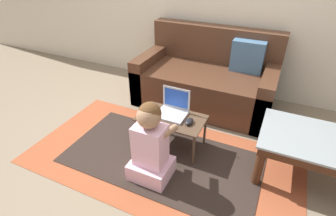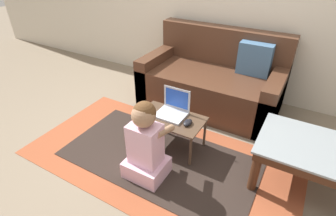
% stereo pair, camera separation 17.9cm
% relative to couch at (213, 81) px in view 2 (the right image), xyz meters
% --- Properties ---
extents(ground_plane, '(16.00, 16.00, 0.00)m').
position_rel_couch_xyz_m(ground_plane, '(-0.15, -1.04, -0.30)').
color(ground_plane, '#7F705B').
extents(area_rug, '(2.49, 1.26, 0.01)m').
position_rel_couch_xyz_m(area_rug, '(-0.04, -1.20, -0.30)').
color(area_rug, '#9E4C2D').
rests_on(area_rug, ground_plane).
extents(couch, '(1.61, 0.87, 0.88)m').
position_rel_couch_xyz_m(couch, '(0.00, 0.00, 0.00)').
color(couch, '#4C2D1E').
rests_on(couch, ground_plane).
extents(coffee_table, '(0.84, 0.60, 0.42)m').
position_rel_couch_xyz_m(coffee_table, '(1.17, -0.87, 0.04)').
color(coffee_table, gray).
rests_on(coffee_table, ground_plane).
extents(laptop_desk, '(0.62, 0.37, 0.33)m').
position_rel_couch_xyz_m(laptop_desk, '(-0.04, -0.97, -0.01)').
color(laptop_desk, '#4C3828').
rests_on(laptop_desk, ground_plane).
extents(laptop, '(0.28, 0.23, 0.24)m').
position_rel_couch_xyz_m(laptop, '(-0.05, -0.92, 0.07)').
color(laptop, '#B7BCC6').
rests_on(laptop, laptop_desk).
extents(computer_mouse, '(0.07, 0.11, 0.04)m').
position_rel_couch_xyz_m(computer_mouse, '(0.15, -0.99, 0.05)').
color(computer_mouse, black).
rests_on(computer_mouse, laptop_desk).
extents(person_seated, '(0.33, 0.38, 0.73)m').
position_rel_couch_xyz_m(person_seated, '(-0.02, -1.41, 0.03)').
color(person_seated, '#E5B2CC').
rests_on(person_seated, ground_plane).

